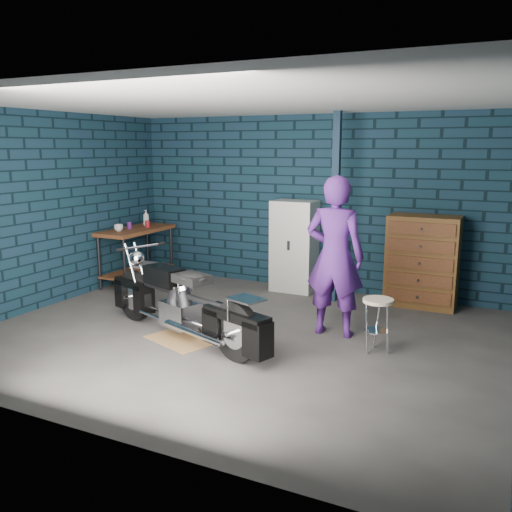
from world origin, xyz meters
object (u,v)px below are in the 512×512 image
(tool_chest, at_px, (422,261))
(workbench, at_px, (137,256))
(shop_stool, at_px, (377,326))
(person, at_px, (335,256))
(motorcycle, at_px, (183,297))
(locker, at_px, (294,246))
(storage_bin, at_px, (148,272))

(tool_chest, bearing_deg, workbench, -171.29)
(shop_stool, bearing_deg, person, 149.86)
(workbench, xyz_separation_m, motorcycle, (2.17, -1.94, 0.05))
(person, height_order, locker, person)
(storage_bin, xyz_separation_m, shop_stool, (4.27, -1.59, 0.16))
(locker, bearing_deg, person, -54.88)
(motorcycle, bearing_deg, person, 51.50)
(person, bearing_deg, workbench, -17.66)
(motorcycle, relative_size, locker, 1.64)
(workbench, height_order, locker, locker)
(storage_bin, bearing_deg, shop_stool, -20.45)
(locker, bearing_deg, tool_chest, 0.00)
(motorcycle, bearing_deg, locker, 102.41)
(motorcycle, height_order, locker, locker)
(motorcycle, height_order, tool_chest, tool_chest)
(workbench, xyz_separation_m, person, (3.68, -1.00, 0.50))
(storage_bin, bearing_deg, workbench, -94.79)
(locker, relative_size, tool_chest, 1.10)
(workbench, bearing_deg, locker, 15.18)
(tool_chest, relative_size, shop_stool, 2.13)
(storage_bin, height_order, shop_stool, shop_stool)
(workbench, relative_size, person, 0.74)
(workbench, height_order, storage_bin, workbench)
(workbench, height_order, tool_chest, tool_chest)
(locker, relative_size, shop_stool, 2.34)
(tool_chest, xyz_separation_m, shop_stool, (-0.14, -2.03, -0.34))
(workbench, xyz_separation_m, locker, (2.50, 0.68, 0.25))
(shop_stool, bearing_deg, tool_chest, 86.20)
(workbench, xyz_separation_m, tool_chest, (4.43, 0.68, 0.19))
(tool_chest, bearing_deg, shop_stool, -93.80)
(person, distance_m, tool_chest, 1.86)
(locker, bearing_deg, shop_stool, -48.61)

